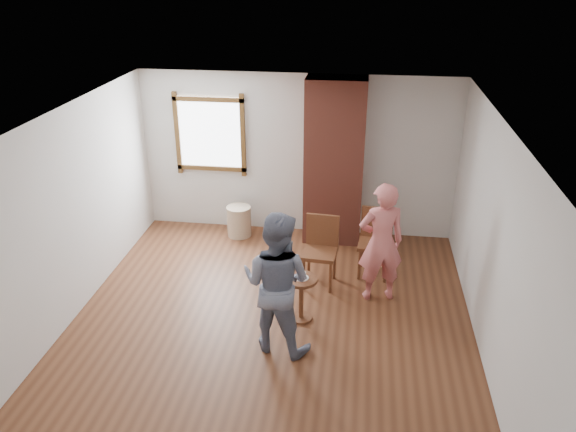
# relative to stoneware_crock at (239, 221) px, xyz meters

# --- Properties ---
(ground) EXTENTS (5.50, 5.50, 0.00)m
(ground) POSITION_rel_stoneware_crock_xyz_m (0.91, -2.40, -0.25)
(ground) COLOR brown
(ground) RESTS_ON ground
(room_shell) EXTENTS (5.04, 5.52, 2.62)m
(room_shell) POSITION_rel_stoneware_crock_xyz_m (0.85, -1.79, 1.56)
(room_shell) COLOR silver
(room_shell) RESTS_ON ground
(brick_chimney) EXTENTS (0.90, 0.50, 2.60)m
(brick_chimney) POSITION_rel_stoneware_crock_xyz_m (1.51, 0.10, 1.05)
(brick_chimney) COLOR #984636
(brick_chimney) RESTS_ON ground
(stoneware_crock) EXTENTS (0.51, 0.51, 0.50)m
(stoneware_crock) POSITION_rel_stoneware_crock_xyz_m (0.00, 0.00, 0.00)
(stoneware_crock) COLOR tan
(stoneware_crock) RESTS_ON ground
(dark_pot) EXTENTS (0.15, 0.15, 0.13)m
(dark_pot) POSITION_rel_stoneware_crock_xyz_m (0.75, -0.42, -0.19)
(dark_pot) COLOR black
(dark_pot) RESTS_ON ground
(dining_chair_left) EXTENTS (0.49, 0.49, 0.98)m
(dining_chair_left) POSITION_rel_stoneware_crock_xyz_m (1.43, -1.25, 0.30)
(dining_chair_left) COLOR brown
(dining_chair_left) RESTS_ON ground
(dining_chair_right) EXTENTS (0.49, 0.49, 0.97)m
(dining_chair_right) POSITION_rel_stoneware_crock_xyz_m (2.18, -0.88, 0.29)
(dining_chair_right) COLOR brown
(dining_chair_right) RESTS_ON ground
(side_table) EXTENTS (0.40, 0.40, 0.60)m
(side_table) POSITION_rel_stoneware_crock_xyz_m (1.27, -2.19, 0.15)
(side_table) COLOR brown
(side_table) RESTS_ON ground
(cake_plate) EXTENTS (0.18, 0.18, 0.01)m
(cake_plate) POSITION_rel_stoneware_crock_xyz_m (1.27, -2.19, 0.35)
(cake_plate) COLOR white
(cake_plate) RESTS_ON side_table
(cake_slice) EXTENTS (0.08, 0.07, 0.06)m
(cake_slice) POSITION_rel_stoneware_crock_xyz_m (1.28, -2.19, 0.39)
(cake_slice) COLOR silver
(cake_slice) RESTS_ON cake_plate
(man) EXTENTS (0.98, 0.85, 1.72)m
(man) POSITION_rel_stoneware_crock_xyz_m (1.05, -2.76, 0.61)
(man) COLOR #131C36
(man) RESTS_ON ground
(person_pink) EXTENTS (0.68, 0.53, 1.65)m
(person_pink) POSITION_rel_stoneware_crock_xyz_m (2.23, -1.55, 0.57)
(person_pink) COLOR #D76C6B
(person_pink) RESTS_ON ground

